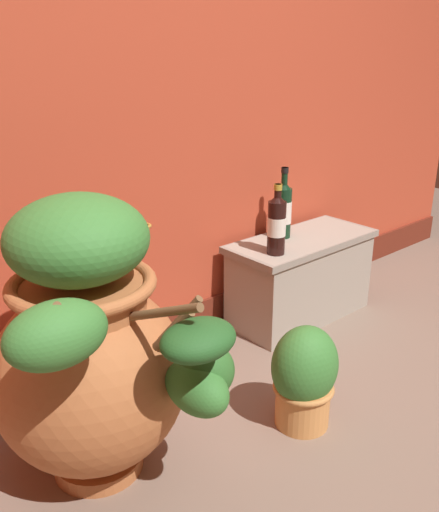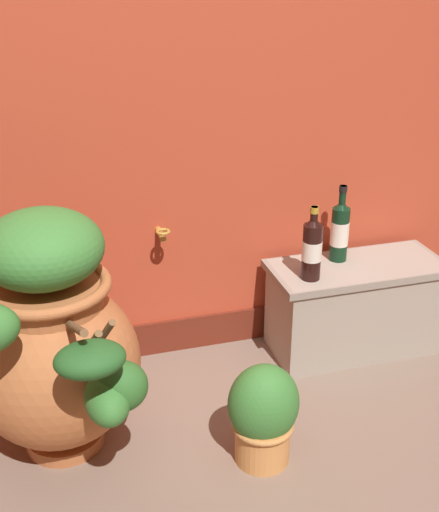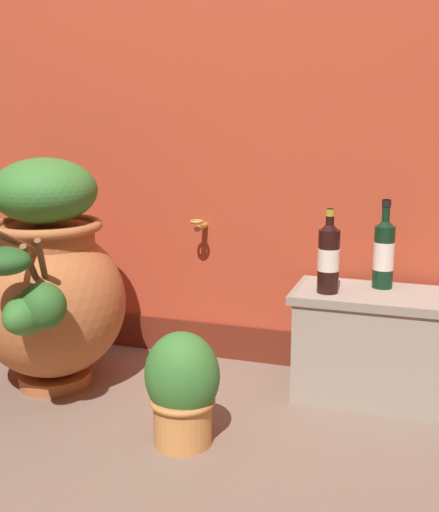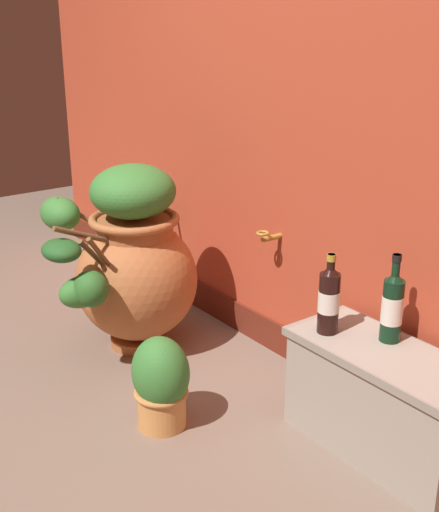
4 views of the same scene
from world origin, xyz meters
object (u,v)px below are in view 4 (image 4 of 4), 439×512
at_px(terracotta_urn, 133,262).
at_px(potted_shrub, 161,382).
at_px(wine_bottle_middle, 329,297).
at_px(wine_bottle_left, 392,305).

distance_m(terracotta_urn, potted_shrub, 0.72).
distance_m(terracotta_urn, wine_bottle_middle, 1.02).
bearing_deg(wine_bottle_left, potted_shrub, -131.41).
relative_size(wine_bottle_left, wine_bottle_middle, 1.08).
relative_size(terracotta_urn, potted_shrub, 2.44).
bearing_deg(potted_shrub, wine_bottle_left, 48.59).
bearing_deg(wine_bottle_middle, potted_shrub, -126.77).
bearing_deg(wine_bottle_middle, terracotta_urn, -167.11).
height_order(terracotta_urn, wine_bottle_middle, terracotta_urn).
height_order(terracotta_urn, wine_bottle_left, terracotta_urn).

